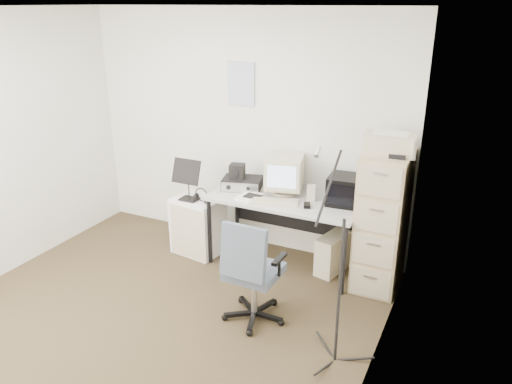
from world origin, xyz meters
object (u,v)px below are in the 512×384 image
at_px(filing_cabinet, 382,221).
at_px(desk, 285,231).
at_px(side_cart, 198,225).
at_px(office_chair, 254,269).

bearing_deg(filing_cabinet, desk, -178.19).
relative_size(desk, side_cart, 2.47).
relative_size(filing_cabinet, desk, 0.87).
distance_m(desk, side_cart, 0.95).
distance_m(office_chair, side_cart, 1.38).
relative_size(office_chair, side_cart, 1.55).
bearing_deg(office_chair, desk, 98.96).
bearing_deg(side_cart, filing_cabinet, 13.11).
height_order(filing_cabinet, desk, filing_cabinet).
bearing_deg(desk, side_cart, -171.65).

